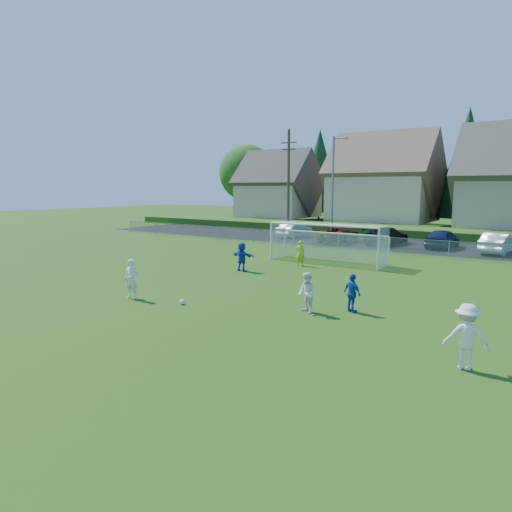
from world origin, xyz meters
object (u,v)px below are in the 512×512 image
(car_c, at_px, (339,234))
(soccer_goal, at_px, (328,237))
(car_b, at_px, (294,230))
(car_d, at_px, (386,236))
(soccer_ball, at_px, (182,302))
(car_e, at_px, (442,239))
(player_blue_a, at_px, (352,293))
(player_white_c, at_px, (467,337))
(goalkeeper, at_px, (300,253))
(player_white_a, at_px, (131,279))
(player_white_b, at_px, (307,293))
(player_blue_b, at_px, (242,257))
(car_f, at_px, (498,243))

(car_c, height_order, soccer_goal, soccer_goal)
(car_b, xyz_separation_m, car_d, (9.04, -0.44, 0.03))
(soccer_ball, distance_m, car_e, 24.73)
(car_d, bearing_deg, player_blue_a, 113.05)
(car_c, relative_size, soccer_goal, 0.68)
(player_white_c, height_order, goalkeeper, player_white_c)
(player_white_a, relative_size, goalkeeper, 1.10)
(player_white_c, bearing_deg, soccer_goal, -67.20)
(player_white_b, distance_m, car_d, 22.74)
(soccer_goal, bearing_deg, player_white_a, -101.24)
(player_white_b, bearing_deg, car_b, 154.28)
(car_e, bearing_deg, player_blue_b, 69.98)
(soccer_goal, bearing_deg, player_blue_b, -115.42)
(car_c, bearing_deg, car_d, -171.86)
(goalkeeper, relative_size, car_c, 0.31)
(player_white_b, height_order, car_f, player_white_b)
(player_white_c, relative_size, car_b, 0.41)
(car_c, xyz_separation_m, car_d, (3.87, 0.82, 0.04))
(car_b, bearing_deg, player_white_b, 123.19)
(player_blue_b, height_order, car_c, player_blue_b)
(player_white_c, bearing_deg, car_b, -66.96)
(player_white_a, xyz_separation_m, car_d, (2.67, 24.54, -0.12))
(soccer_ball, bearing_deg, player_blue_b, 108.37)
(player_white_c, xyz_separation_m, car_d, (-10.62, 24.65, -0.15))
(player_white_c, relative_size, soccer_goal, 0.24)
(player_white_a, relative_size, car_f, 0.37)
(car_d, height_order, car_e, car_e)
(player_white_a, xyz_separation_m, car_e, (7.07, 24.79, -0.10))
(player_white_a, distance_m, player_blue_b, 7.92)
(player_blue_b, distance_m, soccer_goal, 6.27)
(soccer_ball, height_order, player_white_c, player_white_c)
(car_c, bearing_deg, player_blue_b, 90.58)
(player_white_b, distance_m, car_e, 22.51)
(player_white_b, bearing_deg, car_e, 123.80)
(player_white_b, height_order, car_b, player_white_b)
(soccer_ball, relative_size, car_f, 0.05)
(player_blue_b, relative_size, car_b, 0.38)
(player_white_c, bearing_deg, player_white_b, -36.60)
(player_white_b, xyz_separation_m, car_c, (-8.48, 21.45, -0.08))
(player_white_c, xyz_separation_m, player_blue_a, (-4.64, 3.46, -0.13))
(player_blue_a, relative_size, car_f, 0.33)
(player_blue_a, bearing_deg, player_blue_b, -1.48)
(soccer_goal, bearing_deg, player_white_b, -67.88)
(car_f, bearing_deg, player_white_c, 101.52)
(soccer_goal, bearing_deg, car_c, 110.95)
(player_white_b, bearing_deg, goalkeeper, 153.93)
(player_blue_b, bearing_deg, soccer_goal, -110.23)
(player_white_c, xyz_separation_m, car_b, (-19.66, 25.09, -0.17))
(car_d, distance_m, car_f, 8.42)
(soccer_ball, relative_size, player_blue_a, 0.15)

